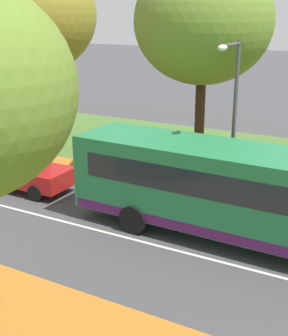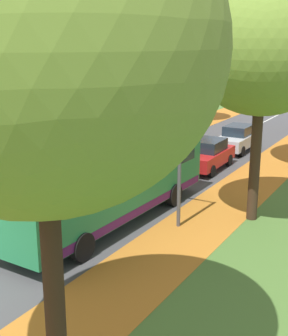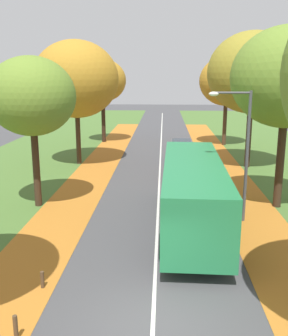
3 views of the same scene
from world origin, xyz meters
TOP-DOWN VIEW (x-y plane):
  - ground_plane at (0.00, 0.00)m, footprint 160.00×160.00m
  - grass_verge_left at (-9.20, 20.00)m, footprint 12.00×90.00m
  - leaf_litter_left at (-4.60, 14.00)m, footprint 2.80×60.00m
  - grass_verge_right at (9.20, 20.00)m, footprint 12.00×90.00m
  - leaf_litter_right at (4.60, 14.00)m, footprint 2.80×60.00m
  - road_centre_line at (0.00, 20.00)m, footprint 0.12×80.00m
  - tree_left_near at (-6.25, 9.67)m, footprint 4.33×4.33m
  - tree_left_mid at (-6.21, 19.58)m, footprint 6.25×6.25m
  - tree_left_far at (-5.80, 29.55)m, footprint 4.60×4.60m
  - tree_right_near at (6.14, 10.12)m, footprint 5.42×5.42m
  - tree_right_mid at (6.43, 19.11)m, footprint 6.33×6.33m
  - tree_right_far at (6.09, 28.37)m, footprint 5.12×5.12m
  - bollard_second at (-3.51, -0.89)m, footprint 0.12×0.12m
  - bollard_third at (-3.59, 1.64)m, footprint 0.12×0.12m
  - streetlamp_right at (3.67, 7.96)m, footprint 1.89×0.28m
  - bus at (1.54, 7.08)m, footprint 2.86×10.46m
  - car_red_lead at (1.75, 16.00)m, footprint 1.84×4.23m
  - car_silver_following at (1.66, 20.98)m, footprint 1.80×4.21m

SIDE VIEW (x-z plane):
  - ground_plane at x=0.00m, z-range 0.00..0.00m
  - road_centre_line at x=0.00m, z-range 0.00..0.01m
  - grass_verge_left at x=-9.20m, z-range 0.00..0.01m
  - grass_verge_right at x=9.20m, z-range 0.00..0.01m
  - leaf_litter_left at x=-4.60m, z-range 0.01..0.01m
  - leaf_litter_right at x=4.60m, z-range 0.01..0.01m
  - bollard_third at x=-3.59m, z-range 0.00..0.57m
  - bollard_second at x=-3.51m, z-range 0.00..0.69m
  - car_red_lead at x=1.75m, z-range 0.00..1.62m
  - car_silver_following at x=1.66m, z-range 0.00..1.62m
  - bus at x=1.54m, z-range 0.21..3.19m
  - streetlamp_right at x=3.67m, z-range 0.74..6.74m
  - tree_left_near at x=-6.25m, z-range 1.82..9.40m
  - tree_right_far at x=6.09m, z-range 1.86..10.23m
  - tree_left_far at x=-5.80m, z-range 1.98..10.14m
  - tree_left_mid at x=-6.21m, z-range 1.74..10.88m
  - tree_right_near at x=6.14m, z-range 2.03..11.01m
  - tree_right_mid at x=6.43m, z-range 1.96..11.60m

